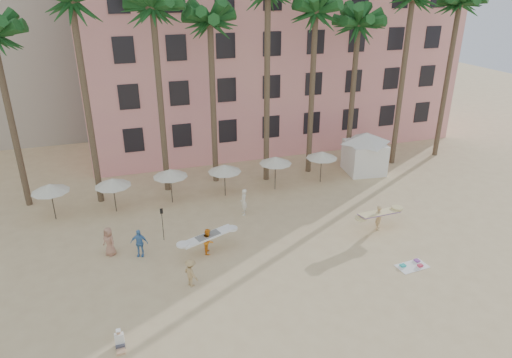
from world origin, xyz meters
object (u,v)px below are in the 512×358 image
object	(u,v)px
pink_hotel	(266,57)
cabana	(365,149)
carrier_yellow	(379,216)
carrier_white	(208,240)

from	to	relation	value
pink_hotel	cabana	size ratio (longest dim) A/B	6.96
pink_hotel	carrier_yellow	bearing A→B (deg)	-89.31
carrier_yellow	carrier_white	world-z (taller)	carrier_yellow
carrier_yellow	carrier_white	xyz separation A→B (m)	(-11.22, 0.70, -0.09)
carrier_yellow	pink_hotel	bearing A→B (deg)	90.69
cabana	carrier_yellow	distance (m)	10.01
cabana	carrier_white	bearing A→B (deg)	-151.60
pink_hotel	carrier_yellow	xyz separation A→B (m)	(0.26, -21.59, -7.04)
pink_hotel	carrier_yellow	distance (m)	22.71
carrier_yellow	carrier_white	distance (m)	11.24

